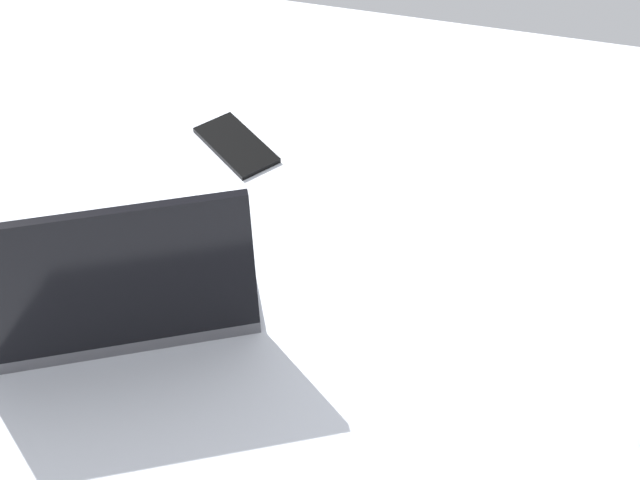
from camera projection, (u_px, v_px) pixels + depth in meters
The scene contains 3 objects.
bed_mattress at pixel (305, 347), 104.17cm from camera, with size 180.00×140.00×18.00cm, color #B7BCC6.
laptop at pixel (115, 278), 94.91cm from camera, with size 39.70×35.00×23.00cm.
cell_phone at pixel (236, 145), 118.16cm from camera, with size 6.80×14.00×0.80cm, color black.
Camera 1 is at (-16.74, 58.46, 94.80)cm, focal length 43.86 mm.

